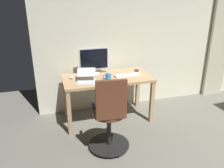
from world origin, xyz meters
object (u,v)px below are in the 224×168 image
at_px(desk, 107,83).
at_px(office_chair, 110,118).
at_px(computer_mouse, 72,77).
at_px(laptop, 86,78).
at_px(cell_phone_face_up, 137,71).
at_px(computer_keyboard, 127,75).
at_px(mug_tea, 108,77).
at_px(computer_monitor, 94,60).

distance_m(desk, office_chair, 0.88).
height_order(desk, computer_mouse, computer_mouse).
bearing_deg(laptop, office_chair, 113.94).
relative_size(desk, cell_phone_face_up, 9.81).
relative_size(desk, laptop, 3.68).
relative_size(computer_keyboard, mug_tea, 3.15).
bearing_deg(computer_keyboard, office_chair, 56.46).
xyz_separation_m(office_chair, laptop, (0.15, -0.74, 0.31)).
height_order(desk, mug_tea, mug_tea).
bearing_deg(mug_tea, computer_monitor, -66.85).
relative_size(office_chair, mug_tea, 8.01).
bearing_deg(mug_tea, cell_phone_face_up, -154.69).
relative_size(computer_mouse, mug_tea, 0.75).
distance_m(desk, cell_phone_face_up, 0.61).
bearing_deg(computer_keyboard, mug_tea, 11.91).
distance_m(desk, computer_keyboard, 0.35).
height_order(computer_monitor, computer_keyboard, computer_monitor).
bearing_deg(mug_tea, desk, -98.72).
xyz_separation_m(office_chair, mug_tea, (-0.18, -0.73, 0.30)).
bearing_deg(computer_mouse, laptop, 132.95).
xyz_separation_m(computer_monitor, computer_mouse, (0.39, 0.11, -0.22)).
bearing_deg(desk, cell_phone_face_up, -163.47).
bearing_deg(laptop, computer_monitor, -108.42).
bearing_deg(office_chair, cell_phone_face_up, 59.34).
bearing_deg(computer_monitor, computer_mouse, 16.19).
height_order(computer_keyboard, computer_mouse, computer_mouse).
distance_m(desk, computer_monitor, 0.44).
distance_m(office_chair, computer_monitor, 1.17).
bearing_deg(computer_mouse, computer_keyboard, 170.53).
distance_m(laptop, computer_mouse, 0.29).
bearing_deg(office_chair, computer_keyboard, 63.39).
xyz_separation_m(office_chair, computer_mouse, (0.35, -0.95, 0.27)).
relative_size(office_chair, computer_mouse, 10.66).
xyz_separation_m(desk, computer_keyboard, (-0.33, 0.04, 0.11)).
xyz_separation_m(office_chair, computer_monitor, (-0.04, -1.06, 0.49)).
xyz_separation_m(cell_phone_face_up, mug_tea, (0.59, 0.28, 0.04)).
relative_size(office_chair, computer_keyboard, 2.54).
relative_size(computer_keyboard, cell_phone_face_up, 2.92).
bearing_deg(mug_tea, laptop, -1.25).
bearing_deg(computer_mouse, desk, 168.60).
relative_size(computer_monitor, laptop, 1.28).
height_order(desk, laptop, laptop).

